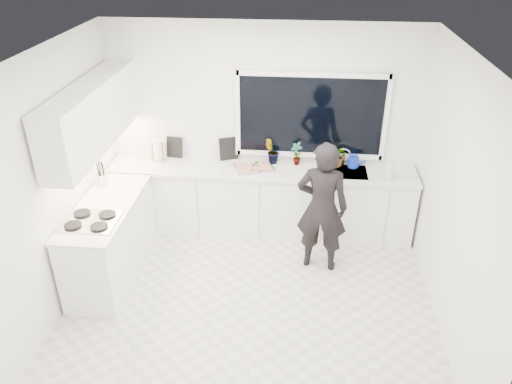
# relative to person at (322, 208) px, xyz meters

# --- Properties ---
(floor) EXTENTS (4.00, 3.50, 0.02)m
(floor) POSITION_rel_person_xyz_m (-0.76, -0.71, -0.82)
(floor) COLOR beige
(floor) RESTS_ON ground
(wall_back) EXTENTS (4.00, 0.02, 2.70)m
(wall_back) POSITION_rel_person_xyz_m (-0.76, 1.05, 0.54)
(wall_back) COLOR white
(wall_back) RESTS_ON ground
(wall_left) EXTENTS (0.02, 3.50, 2.70)m
(wall_left) POSITION_rel_person_xyz_m (-2.77, -0.71, 0.54)
(wall_left) COLOR white
(wall_left) RESTS_ON ground
(wall_right) EXTENTS (0.02, 3.50, 2.70)m
(wall_right) POSITION_rel_person_xyz_m (1.25, -0.71, 0.54)
(wall_right) COLOR white
(wall_right) RESTS_ON ground
(ceiling) EXTENTS (4.00, 3.50, 0.02)m
(ceiling) POSITION_rel_person_xyz_m (-0.76, -0.71, 1.90)
(ceiling) COLOR white
(ceiling) RESTS_ON wall_back
(window) EXTENTS (1.80, 0.02, 1.00)m
(window) POSITION_rel_person_xyz_m (-0.16, 1.01, 0.74)
(window) COLOR black
(window) RESTS_ON wall_back
(base_cabinets_back) EXTENTS (3.92, 0.58, 0.88)m
(base_cabinets_back) POSITION_rel_person_xyz_m (-0.76, 0.74, -0.37)
(base_cabinets_back) COLOR white
(base_cabinets_back) RESTS_ON floor
(base_cabinets_left) EXTENTS (0.58, 1.60, 0.88)m
(base_cabinets_left) POSITION_rel_person_xyz_m (-2.43, -0.36, -0.37)
(base_cabinets_left) COLOR white
(base_cabinets_left) RESTS_ON floor
(countertop_back) EXTENTS (3.94, 0.62, 0.04)m
(countertop_back) POSITION_rel_person_xyz_m (-0.76, 0.73, 0.09)
(countertop_back) COLOR silver
(countertop_back) RESTS_ON base_cabinets_back
(countertop_left) EXTENTS (0.62, 1.60, 0.04)m
(countertop_left) POSITION_rel_person_xyz_m (-2.43, -0.36, 0.09)
(countertop_left) COLOR silver
(countertop_left) RESTS_ON base_cabinets_left
(upper_cabinets) EXTENTS (0.34, 2.10, 0.70)m
(upper_cabinets) POSITION_rel_person_xyz_m (-2.55, -0.01, 1.04)
(upper_cabinets) COLOR white
(upper_cabinets) RESTS_ON wall_left
(sink) EXTENTS (0.58, 0.42, 0.14)m
(sink) POSITION_rel_person_xyz_m (0.29, 0.74, 0.06)
(sink) COLOR silver
(sink) RESTS_ON countertop_back
(faucet) EXTENTS (0.03, 0.03, 0.22)m
(faucet) POSITION_rel_person_xyz_m (0.29, 0.94, 0.22)
(faucet) COLOR silver
(faucet) RESTS_ON countertop_back
(stovetop) EXTENTS (0.56, 0.48, 0.03)m
(stovetop) POSITION_rel_person_xyz_m (-2.45, -0.71, 0.12)
(stovetop) COLOR black
(stovetop) RESTS_ON countertop_left
(person) EXTENTS (0.64, 0.47, 1.63)m
(person) POSITION_rel_person_xyz_m (0.00, 0.00, 0.00)
(person) COLOR black
(person) RESTS_ON floor
(pizza_tray) EXTENTS (0.57, 0.50, 0.03)m
(pizza_tray) POSITION_rel_person_xyz_m (-0.86, 0.71, 0.12)
(pizza_tray) COLOR silver
(pizza_tray) RESTS_ON countertop_back
(pizza) EXTENTS (0.52, 0.44, 0.01)m
(pizza) POSITION_rel_person_xyz_m (-0.86, 0.71, 0.14)
(pizza) COLOR #AC1618
(pizza) RESTS_ON pizza_tray
(watering_can) EXTENTS (0.14, 0.14, 0.13)m
(watering_can) POSITION_rel_person_xyz_m (0.41, 0.90, 0.17)
(watering_can) COLOR #142FBC
(watering_can) RESTS_ON countertop_back
(paper_towel_roll) EXTENTS (0.13, 0.13, 0.26)m
(paper_towel_roll) POSITION_rel_person_xyz_m (-2.14, 0.84, 0.24)
(paper_towel_roll) COLOR white
(paper_towel_roll) RESTS_ON countertop_back
(knife_block) EXTENTS (0.13, 0.10, 0.22)m
(knife_block) POSITION_rel_person_xyz_m (-2.16, 0.88, 0.22)
(knife_block) COLOR olive
(knife_block) RESTS_ON countertop_back
(utensil_crock) EXTENTS (0.16, 0.16, 0.16)m
(utensil_crock) POSITION_rel_person_xyz_m (-2.61, 0.09, 0.19)
(utensil_crock) COLOR #BABABF
(utensil_crock) RESTS_ON countertop_left
(picture_frame_large) EXTENTS (0.22, 0.06, 0.28)m
(picture_frame_large) POSITION_rel_person_xyz_m (-1.95, 0.98, 0.25)
(picture_frame_large) COLOR black
(picture_frame_large) RESTS_ON countertop_back
(picture_frame_small) EXTENTS (0.24, 0.11, 0.30)m
(picture_frame_small) POSITION_rel_person_xyz_m (-1.22, 0.98, 0.26)
(picture_frame_small) COLOR black
(picture_frame_small) RESTS_ON countertop_back
(herb_plants) EXTENTS (1.14, 0.35, 0.34)m
(herb_plants) POSITION_rel_person_xyz_m (-0.10, 0.90, 0.26)
(herb_plants) COLOR #26662D
(herb_plants) RESTS_ON countertop_back
(soap_bottles) EXTENTS (0.14, 0.14, 0.29)m
(soap_bottles) POSITION_rel_person_xyz_m (0.82, 0.59, 0.24)
(soap_bottles) COLOR #D8BF66
(soap_bottles) RESTS_ON countertop_back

